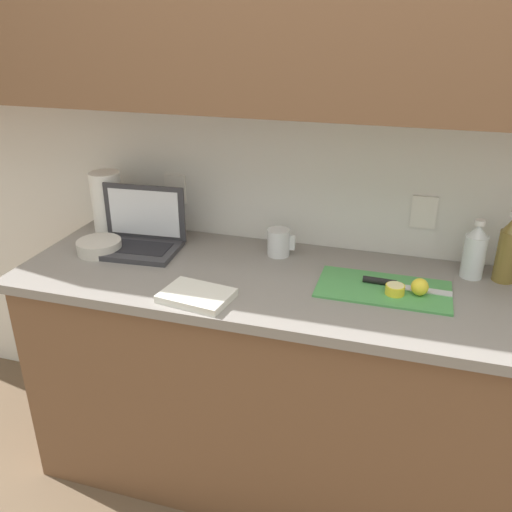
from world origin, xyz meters
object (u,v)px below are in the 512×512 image
object	(u,v)px
laptop	(140,234)
knife	(391,283)
lemon_half_cut	(395,289)
bottle_green_soda	(509,250)
bowl_white	(99,246)
lemon_whole_beside	(420,287)
measuring_cup	(279,242)
paper_towel_roll	(107,203)
bottle_oil_tall	(475,251)
cutting_board	(383,289)

from	to	relation	value
laptop	knife	xyz separation A→B (m)	(0.96, -0.06, -0.04)
lemon_half_cut	bottle_green_soda	size ratio (longest dim) A/B	0.25
bottle_green_soda	bowl_white	world-z (taller)	bottle_green_soda
knife	lemon_whole_beside	xyz separation A→B (m)	(0.09, -0.04, 0.02)
lemon_whole_beside	measuring_cup	xyz separation A→B (m)	(-0.52, 0.19, 0.01)
bottle_green_soda	bowl_white	bearing A→B (deg)	-172.51
bottle_green_soda	bowl_white	distance (m)	1.47
lemon_half_cut	lemon_whole_beside	xyz separation A→B (m)	(0.08, 0.02, 0.01)
measuring_cup	lemon_whole_beside	bearing A→B (deg)	-20.45
paper_towel_roll	bottle_oil_tall	bearing A→B (deg)	-0.23
laptop	bottle_green_soda	distance (m)	1.33
knife	lemon_whole_beside	size ratio (longest dim) A/B	5.15
lemon_half_cut	paper_towel_roll	world-z (taller)	paper_towel_roll
bottle_oil_tall	knife	bearing A→B (deg)	-147.02
knife	measuring_cup	bearing A→B (deg)	162.56
paper_towel_roll	measuring_cup	bearing A→B (deg)	-1.65
laptop	bottle_green_soda	size ratio (longest dim) A/B	1.36
lemon_whole_beside	bottle_oil_tall	size ratio (longest dim) A/B	0.27
lemon_whole_beside	bottle_green_soda	xyz separation A→B (m)	(0.27, 0.21, 0.08)
knife	bottle_green_soda	distance (m)	0.41
laptop	bottle_green_soda	world-z (taller)	bottle_green_soda
laptop	lemon_half_cut	bearing A→B (deg)	-11.01
lemon_half_cut	bowl_white	xyz separation A→B (m)	(-1.11, 0.03, 0.00)
laptop	bottle_green_soda	xyz separation A→B (m)	(1.33, 0.11, 0.06)
knife	lemon_whole_beside	distance (m)	0.10
knife	bowl_white	world-z (taller)	bowl_white
paper_towel_roll	knife	bearing A→B (deg)	-8.57
bottle_oil_tall	bowl_white	xyz separation A→B (m)	(-1.35, -0.19, -0.07)
lemon_half_cut	measuring_cup	distance (m)	0.49
knife	bottle_green_soda	bearing A→B (deg)	27.24
bowl_white	knife	bearing A→B (deg)	1.17
laptop	lemon_whole_beside	distance (m)	1.06
laptop	lemon_half_cut	xyz separation A→B (m)	(0.98, -0.12, -0.03)
laptop	paper_towel_roll	xyz separation A→B (m)	(-0.20, 0.11, 0.07)
lemon_half_cut	measuring_cup	xyz separation A→B (m)	(-0.44, 0.21, 0.03)
lemon_whole_beside	bottle_oil_tall	distance (m)	0.28
lemon_whole_beside	bottle_green_soda	world-z (taller)	bottle_green_soda
bottle_green_soda	measuring_cup	world-z (taller)	bottle_green_soda
laptop	lemon_whole_beside	xyz separation A→B (m)	(1.05, -0.10, -0.02)
cutting_board	lemon_half_cut	xyz separation A→B (m)	(0.04, -0.03, 0.02)
laptop	cutting_board	bearing A→B (deg)	-9.38
cutting_board	bowl_white	bearing A→B (deg)	179.92
lemon_half_cut	laptop	bearing A→B (deg)	173.06
laptop	measuring_cup	distance (m)	0.54
cutting_board	bottle_green_soda	xyz separation A→B (m)	(0.39, 0.19, 0.11)
laptop	cutting_board	size ratio (longest dim) A/B	0.78
knife	bowl_white	distance (m)	1.09
laptop	cutting_board	distance (m)	0.95
measuring_cup	knife	bearing A→B (deg)	-19.79
lemon_whole_beside	bowl_white	bearing A→B (deg)	179.17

